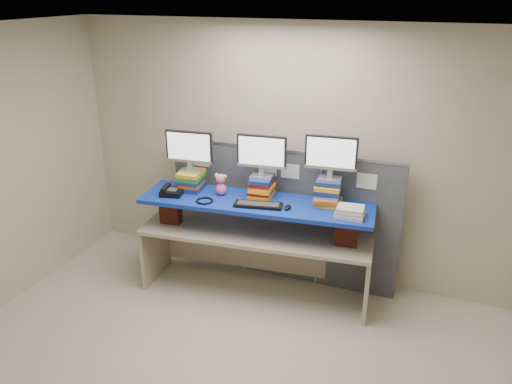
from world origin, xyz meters
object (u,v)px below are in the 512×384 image
at_px(monitor_left, 189,149).
at_px(keyboard, 258,205).
at_px(monitor_right, 331,155).
at_px(desk_phone, 171,192).
at_px(monitor_center, 262,154).
at_px(blue_board, 256,203).
at_px(desk, 256,243).

height_order(monitor_left, keyboard, monitor_left).
bearing_deg(monitor_right, desk_phone, -173.25).
bearing_deg(monitor_right, keyboard, -160.43).
xyz_separation_m(monitor_center, monitor_right, (0.69, 0.07, 0.05)).
xyz_separation_m(blue_board, keyboard, (0.07, -0.11, 0.04)).
relative_size(desk, monitor_left, 4.84).
xyz_separation_m(monitor_right, desk_phone, (-1.59, -0.36, -0.48)).
distance_m(monitor_right, desk_phone, 1.70).
bearing_deg(monitor_left, blue_board, -8.90).
relative_size(blue_board, desk_phone, 9.19).
relative_size(monitor_center, monitor_right, 1.00).
relative_size(blue_board, keyboard, 4.76).
relative_size(monitor_right, desk_phone, 1.96).
bearing_deg(keyboard, monitor_center, 92.29).
xyz_separation_m(monitor_left, keyboard, (0.83, -0.15, -0.44)).
xyz_separation_m(desk, monitor_left, (-0.76, 0.04, 0.94)).
bearing_deg(monitor_left, keyboard, -16.19).
bearing_deg(desk_phone, desk, -1.89).
relative_size(monitor_right, keyboard, 1.01).
xyz_separation_m(monitor_center, keyboard, (0.05, -0.23, -0.46)).
height_order(monitor_left, monitor_right, monitor_right).
height_order(monitor_left, monitor_center, monitor_center).
xyz_separation_m(monitor_left, monitor_right, (1.47, 0.15, 0.06)).
relative_size(monitor_left, desk_phone, 1.96).
height_order(monitor_right, keyboard, monitor_right).
height_order(blue_board, monitor_right, monitor_right).
xyz_separation_m(desk, desk_phone, (-0.89, -0.17, 0.52)).
xyz_separation_m(blue_board, desk_phone, (-0.89, -0.17, 0.06)).
bearing_deg(monitor_center, desk_phone, -168.33).
height_order(blue_board, desk_phone, desk_phone).
bearing_deg(keyboard, monitor_left, 158.87).
distance_m(keyboard, desk_phone, 0.96).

